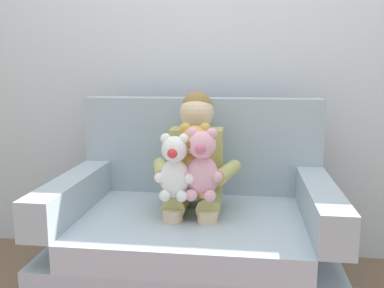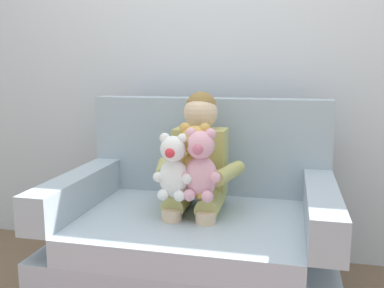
{
  "view_description": "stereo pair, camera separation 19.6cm",
  "coord_description": "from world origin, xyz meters",
  "px_view_note": "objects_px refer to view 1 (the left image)",
  "views": [
    {
      "loc": [
        0.25,
        -1.96,
        1.16
      ],
      "look_at": [
        0.0,
        -0.05,
        0.82
      ],
      "focal_mm": 39.9,
      "sensor_mm": 36.0,
      "label": 1
    },
    {
      "loc": [
        0.44,
        -1.93,
        1.16
      ],
      "look_at": [
        0.0,
        -0.05,
        0.82
      ],
      "focal_mm": 39.9,
      "sensor_mm": 36.0,
      "label": 2
    }
  ],
  "objects_px": {
    "plush_white": "(175,169)",
    "plush_honey": "(195,162)",
    "seated_child": "(195,167)",
    "plush_pink": "(202,166)",
    "armchair": "(194,240)"
  },
  "relations": [
    {
      "from": "plush_white",
      "to": "plush_honey",
      "type": "bearing_deg",
      "value": 28.26
    },
    {
      "from": "seated_child",
      "to": "plush_pink",
      "type": "relative_size",
      "value": 2.53
    },
    {
      "from": "plush_white",
      "to": "seated_child",
      "type": "bearing_deg",
      "value": 63.07
    },
    {
      "from": "seated_child",
      "to": "plush_white",
      "type": "height_order",
      "value": "seated_child"
    },
    {
      "from": "plush_pink",
      "to": "plush_honey",
      "type": "bearing_deg",
      "value": 150.18
    },
    {
      "from": "armchair",
      "to": "plush_honey",
      "type": "xyz_separation_m",
      "value": [
        0.02,
        -0.1,
        0.42
      ]
    },
    {
      "from": "seated_child",
      "to": "plush_honey",
      "type": "xyz_separation_m",
      "value": [
        0.02,
        -0.13,
        0.06
      ]
    },
    {
      "from": "seated_child",
      "to": "plush_honey",
      "type": "height_order",
      "value": "seated_child"
    },
    {
      "from": "plush_honey",
      "to": "plush_pink",
      "type": "bearing_deg",
      "value": -46.94
    },
    {
      "from": "seated_child",
      "to": "plush_honey",
      "type": "bearing_deg",
      "value": -82.45
    },
    {
      "from": "armchair",
      "to": "plush_white",
      "type": "relative_size",
      "value": 4.38
    },
    {
      "from": "plush_pink",
      "to": "seated_child",
      "type": "bearing_deg",
      "value": 124.52
    },
    {
      "from": "seated_child",
      "to": "plush_white",
      "type": "relative_size",
      "value": 2.75
    },
    {
      "from": "plush_pink",
      "to": "plush_honey",
      "type": "relative_size",
      "value": 0.95
    },
    {
      "from": "plush_white",
      "to": "plush_honey",
      "type": "relative_size",
      "value": 0.88
    }
  ]
}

